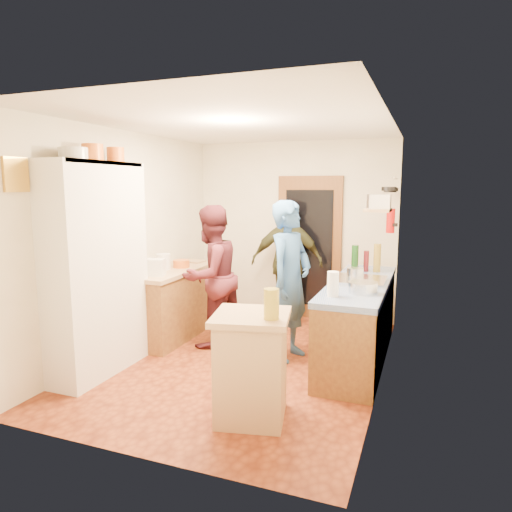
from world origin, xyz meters
The scene contains 44 objects.
floor centered at (0.00, 0.00, -0.01)m, with size 3.00×4.00×0.02m, color brown.
ceiling centered at (0.00, 0.00, 2.61)m, with size 3.00×4.00×0.02m, color silver.
wall_back centered at (0.00, 2.01, 1.30)m, with size 3.00×0.02×2.60m, color silver.
wall_front centered at (0.00, -2.01, 1.30)m, with size 3.00×0.02×2.60m, color silver.
wall_left centered at (-1.51, 0.00, 1.30)m, with size 0.02×4.00×2.60m, color silver.
wall_right centered at (1.51, 0.00, 1.30)m, with size 0.02×4.00×2.60m, color silver.
door_frame centered at (0.25, 1.97, 1.05)m, with size 0.95×0.06×2.10m, color brown.
door_glass centered at (0.25, 1.94, 1.05)m, with size 0.70×0.02×1.70m, color black.
hutch_body centered at (-1.30, -0.80, 1.10)m, with size 0.40×1.20×2.20m, color white.
hutch_top_shelf centered at (-1.30, -0.80, 2.18)m, with size 0.40×1.14×0.04m, color white.
plate_stack centered at (-1.30, -1.05, 2.26)m, with size 0.27×0.27×0.11m, color white.
orange_pot_a centered at (-1.30, -0.78, 2.28)m, with size 0.21×0.21×0.17m, color orange.
orange_pot_b centered at (-1.30, -0.42, 2.28)m, with size 0.18×0.18×0.16m, color orange.
left_counter_base centered at (-1.20, 0.45, 0.42)m, with size 0.60×1.40×0.85m, color olive.
left_counter_top centered at (-1.20, 0.45, 0.88)m, with size 0.64×1.44×0.05m, color tan.
toaster centered at (-1.15, -0.01, 1.00)m, with size 0.27×0.18×0.20m, color white.
kettle centered at (-1.25, 0.38, 1.00)m, with size 0.18×0.18×0.20m, color white.
orange_bowl centered at (-1.12, 0.60, 0.95)m, with size 0.22×0.22×0.10m, color orange.
chopping_board centered at (-1.18, 1.03, 0.91)m, with size 0.30×0.22×0.03m, color tan.
right_counter_base centered at (1.20, 0.50, 0.42)m, with size 0.60×2.20×0.84m, color olive.
right_counter_top centered at (1.20, 0.50, 0.87)m, with size 0.62×2.22×0.06m, color #0531A3.
hob centered at (1.20, 0.48, 0.92)m, with size 0.55×0.58×0.04m, color silver.
pot_on_hob centered at (1.15, 0.47, 1.00)m, with size 0.18×0.18×0.12m, color silver.
bottle_a centered at (1.05, 1.09, 1.07)m, with size 0.08×0.08×0.33m, color #143F14.
bottle_b centered at (1.18, 1.16, 1.03)m, with size 0.07×0.07×0.26m, color #591419.
bottle_c centered at (1.31, 1.17, 1.08)m, with size 0.09×0.09×0.35m, color olive.
paper_towel centered at (1.05, -0.28, 1.02)m, with size 0.11×0.11×0.24m, color white.
mixing_bowl centered at (1.30, -0.04, 0.96)m, with size 0.29×0.29×0.11m, color silver.
island_base centered at (0.55, -1.16, 0.43)m, with size 0.55×0.55×0.86m, color tan.
island_top centered at (0.55, -1.16, 0.89)m, with size 0.62×0.62×0.05m, color tan.
cutting_board centered at (0.49, -1.13, 0.90)m, with size 0.35×0.28×0.02m, color white.
oil_jar centered at (0.75, -1.24, 1.03)m, with size 0.12×0.12×0.24m, color #AD9E2D.
pan_rail centered at (1.46, 1.52, 2.05)m, with size 0.02×0.02×0.65m, color silver.
pan_hang_a centered at (1.40, 1.35, 1.92)m, with size 0.18×0.18×0.05m, color black.
pan_hang_b centered at (1.40, 1.55, 1.90)m, with size 0.16×0.16×0.05m, color black.
pan_hang_c centered at (1.40, 1.75, 1.91)m, with size 0.17×0.17×0.05m, color black.
wall_shelf centered at (1.37, 0.45, 1.70)m, with size 0.26×0.42×0.03m, color tan.
radio centered at (1.37, 0.45, 1.79)m, with size 0.22×0.30×0.15m, color silver.
ext_bracket centered at (1.47, 1.70, 1.45)m, with size 0.06×0.10×0.04m, color black.
fire_extinguisher centered at (1.41, 1.70, 1.50)m, with size 0.11×0.11×0.32m, color red.
picture_frame centered at (-1.48, -1.55, 2.05)m, with size 0.03×0.25×0.30m, color gold.
person_hob centered at (0.48, 0.24, 0.90)m, with size 0.66×0.43×1.80m, color #2E5999.
person_left centered at (-0.53, 0.39, 0.86)m, with size 0.84×0.65×1.73m, color #4C1B23.
person_back centered at (0.02, 1.64, 0.87)m, with size 1.02×0.42×1.74m, color #3A3D22.
Camera 1 is at (1.87, -4.55, 1.95)m, focal length 32.00 mm.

